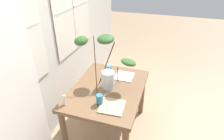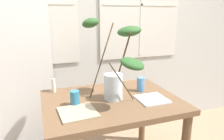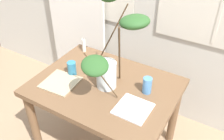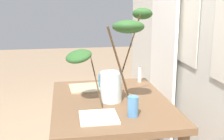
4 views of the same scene
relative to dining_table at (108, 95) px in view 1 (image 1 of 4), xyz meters
name	(u,v)px [view 1 (image 1 of 4)]	position (x,y,z in m)	size (l,w,h in m)	color
ground	(108,130)	(0.00, 0.00, -0.63)	(14.00, 14.00, 0.00)	#9E7F60
back_wall_with_windows	(44,35)	(0.00, 0.80, 0.72)	(4.85, 0.14, 2.69)	beige
curtain_sheer_side	(8,82)	(-0.78, 0.67, 0.55)	(0.72, 0.03, 2.37)	white
dining_table	(108,95)	(0.00, 0.00, 0.00)	(1.15, 0.87, 0.75)	brown
vase_with_branches	(107,63)	(0.06, 0.02, 0.44)	(0.55, 0.72, 0.70)	silver
drinking_glass_blue_left	(99,99)	(-0.32, -0.02, 0.17)	(0.07, 0.07, 0.12)	teal
drinking_glass_blue_right	(109,70)	(0.33, 0.09, 0.18)	(0.07, 0.07, 0.13)	#4C84BC
plate_square_left	(112,106)	(-0.32, -0.16, 0.12)	(0.27, 0.27, 0.01)	tan
plate_square_right	(124,76)	(0.32, -0.13, 0.12)	(0.24, 0.24, 0.01)	white
pillar_candle	(64,100)	(-0.45, 0.35, 0.18)	(0.03, 0.03, 0.15)	silver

